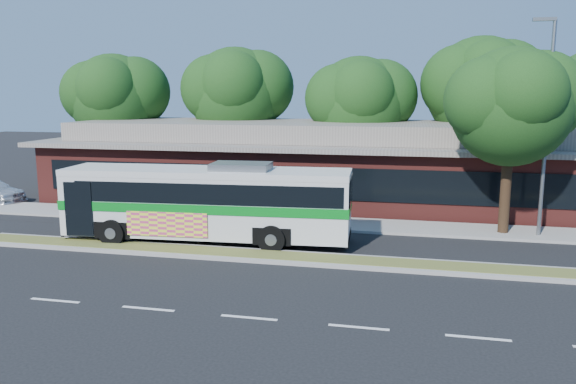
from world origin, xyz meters
name	(u,v)px	position (x,y,z in m)	size (l,w,h in m)	color
ground	(288,264)	(0.00, 0.00, 0.00)	(120.00, 120.00, 0.00)	black
median_strip	(292,258)	(0.00, 0.60, 0.07)	(26.00, 1.10, 0.15)	#535B26
sidewalk	(318,223)	(0.00, 6.40, 0.06)	(44.00, 2.60, 0.12)	gray
parking_lot	(31,196)	(-18.00, 10.00, 0.01)	(14.00, 12.00, 0.01)	black
plaza_building	(337,163)	(0.00, 12.99, 2.13)	(33.20, 11.20, 4.45)	maroon
lamp_post	(546,122)	(9.56, 6.00, 4.90)	(0.93, 0.18, 9.07)	slate
tree_bg_a	(121,96)	(-14.58, 15.14, 5.87)	(6.47, 5.80, 8.63)	black
tree_bg_b	(243,92)	(-6.57, 16.14, 6.14)	(6.69, 6.00, 9.00)	black
tree_bg_c	(366,101)	(1.40, 15.13, 5.59)	(6.24, 5.60, 8.26)	black
tree_bg_d	(488,87)	(8.45, 16.15, 6.42)	(6.91, 6.20, 9.37)	black
transit_bus	(208,198)	(-3.90, 2.40, 1.84)	(11.93, 3.29, 3.31)	silver
sidewalk_tree	(520,104)	(8.56, 6.32, 5.62)	(5.57, 4.99, 8.01)	black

